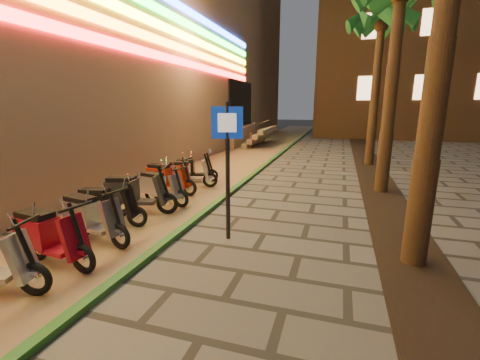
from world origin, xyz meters
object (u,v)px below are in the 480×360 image
(scooter_5, at_px, (48,236))
(scooter_7, at_px, (105,205))
(scooter_9, at_px, (159,187))
(scooter_10, at_px, (166,177))
(scooter_12, at_px, (192,169))
(scooter_11, at_px, (187,173))
(pedestrian_sign, at_px, (227,153))
(scooter_6, at_px, (90,217))
(scooter_8, at_px, (133,193))

(scooter_5, height_order, scooter_7, scooter_5)
(scooter_9, relative_size, scooter_10, 0.94)
(scooter_7, bearing_deg, scooter_12, 81.65)
(scooter_11, distance_m, scooter_12, 0.82)
(scooter_5, height_order, scooter_9, scooter_5)
(pedestrian_sign, distance_m, scooter_7, 3.18)
(scooter_6, relative_size, scooter_8, 0.95)
(scooter_5, relative_size, scooter_12, 1.14)
(scooter_5, height_order, scooter_12, scooter_5)
(scooter_12, bearing_deg, scooter_10, -108.18)
(scooter_8, relative_size, scooter_11, 1.10)
(pedestrian_sign, distance_m, scooter_6, 3.01)
(scooter_10, bearing_deg, scooter_6, -79.13)
(scooter_8, height_order, scooter_10, scooter_8)
(scooter_6, xyz_separation_m, scooter_9, (-0.05, 2.65, -0.03))
(scooter_9, bearing_deg, scooter_7, -87.14)
(scooter_7, xyz_separation_m, scooter_11, (0.19, 3.72, 0.01))
(scooter_5, height_order, scooter_8, scooter_8)
(scooter_7, bearing_deg, scooter_6, -76.66)
(scooter_7, bearing_deg, pedestrian_sign, -6.22)
(scooter_7, distance_m, scooter_12, 4.51)
(scooter_11, bearing_deg, scooter_12, 86.98)
(scooter_12, bearing_deg, scooter_8, -103.89)
(scooter_7, relative_size, scooter_8, 0.90)
(scooter_6, distance_m, scooter_7, 0.88)
(scooter_5, xyz_separation_m, scooter_10, (-0.41, 4.66, -0.00))
(pedestrian_sign, xyz_separation_m, scooter_5, (-2.56, -1.94, -1.26))
(pedestrian_sign, xyz_separation_m, scooter_8, (-2.77, 0.75, -1.23))
(scooter_8, bearing_deg, pedestrian_sign, -31.63)
(scooter_6, relative_size, scooter_10, 1.00)
(scooter_6, height_order, scooter_11, scooter_6)
(scooter_10, bearing_deg, scooter_5, -80.35)
(scooter_7, xyz_separation_m, scooter_12, (-0.02, 4.51, -0.02))
(scooter_5, height_order, scooter_6, scooter_5)
(scooter_10, distance_m, scooter_11, 0.92)
(scooter_5, relative_size, scooter_9, 1.07)
(scooter_7, distance_m, scooter_9, 1.86)
(scooter_8, height_order, scooter_12, scooter_8)
(scooter_11, bearing_deg, scooter_10, -124.61)
(scooter_9, bearing_deg, scooter_5, -77.55)
(scooter_5, xyz_separation_m, scooter_6, (-0.01, 1.01, -0.00))
(scooter_5, xyz_separation_m, scooter_7, (-0.34, 1.82, -0.03))
(scooter_5, bearing_deg, scooter_9, 97.52)
(pedestrian_sign, relative_size, scooter_8, 1.56)
(scooter_6, height_order, scooter_8, scooter_8)
(pedestrian_sign, bearing_deg, scooter_8, 148.02)
(scooter_6, height_order, scooter_9, scooter_6)
(scooter_8, distance_m, scooter_9, 0.98)
(pedestrian_sign, bearing_deg, scooter_12, 106.80)
(scooter_9, height_order, scooter_12, scooter_9)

